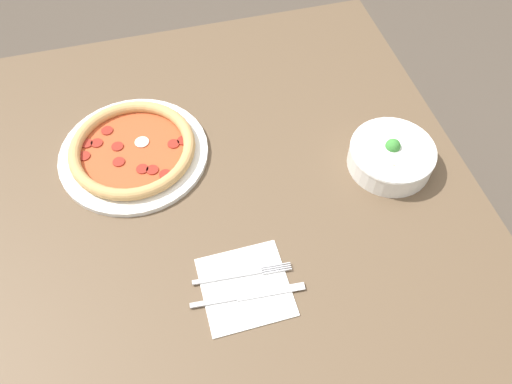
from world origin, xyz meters
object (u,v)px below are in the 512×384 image
(bowl, at_px, (391,155))
(pizza, at_px, (133,150))
(fork, at_px, (241,275))
(knife, at_px, (243,297))

(bowl, bearing_deg, pizza, -107.56)
(pizza, relative_size, bowl, 1.79)
(fork, bearing_deg, pizza, 118.93)
(fork, bearing_deg, bowl, 29.33)
(pizza, bearing_deg, fork, 24.66)
(bowl, distance_m, fork, 0.42)
(pizza, height_order, bowl, bowl)
(pizza, bearing_deg, bowl, 72.44)
(pizza, relative_size, fork, 1.74)
(knife, bearing_deg, pizza, 115.52)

